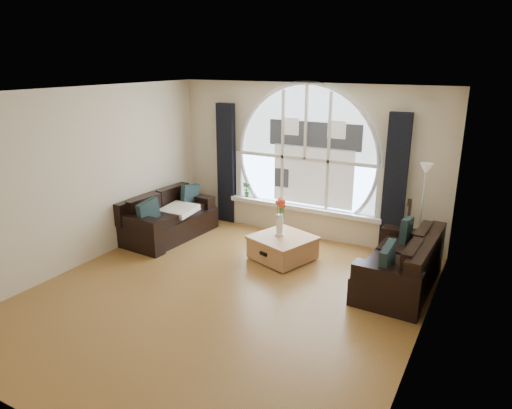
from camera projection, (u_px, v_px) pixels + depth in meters
name	position (u px, v px, depth m)	size (l,w,h in m)	color
ground	(224.00, 295.00, 6.34)	(5.00, 5.50, 0.01)	brown
ceiling	(220.00, 92.00, 5.53)	(5.00, 5.50, 0.01)	silver
wall_back	(306.00, 161.00, 8.23)	(5.00, 0.01, 2.70)	beige
wall_front	(32.00, 290.00, 3.63)	(5.00, 0.01, 2.70)	beige
wall_left	(84.00, 178.00, 7.08)	(0.01, 5.50, 2.70)	beige
wall_right	(427.00, 234.00, 4.78)	(0.01, 5.50, 2.70)	beige
attic_slope	(406.00, 135.00, 4.62)	(0.92, 5.50, 0.72)	silver
arched_window	(306.00, 146.00, 8.13)	(2.60, 0.06, 2.15)	silver
window_sill	(302.00, 208.00, 8.40)	(2.90, 0.22, 0.08)	white
window_frame	(305.00, 146.00, 8.10)	(2.76, 0.08, 2.15)	white
neighbor_house	(313.00, 154.00, 8.08)	(1.70, 0.02, 1.50)	silver
curtain_left	(226.00, 164.00, 8.93)	(0.35, 0.12, 2.30)	black
curtain_right	(395.00, 185.00, 7.46)	(0.35, 0.12, 2.30)	black
sofa_left	(169.00, 215.00, 8.32)	(0.88, 1.75, 0.78)	black
sofa_right	(400.00, 261.00, 6.45)	(0.87, 1.74, 0.77)	black
coffee_chest	(283.00, 247.00, 7.43)	(0.86, 0.86, 0.42)	#B47E4F
throw_blanket	(179.00, 210.00, 8.31)	(0.55, 0.55, 0.10)	silver
vase_flowers	(280.00, 212.00, 7.33)	(0.24, 0.24, 0.70)	white
floor_lamp	(421.00, 214.00, 7.13)	(0.24, 0.24, 1.60)	#B2B2B2
guitar	(408.00, 230.00, 7.26)	(0.36, 0.24, 1.06)	#985B26
potted_plant	(247.00, 189.00, 8.88)	(0.16, 0.11, 0.30)	#1E6023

